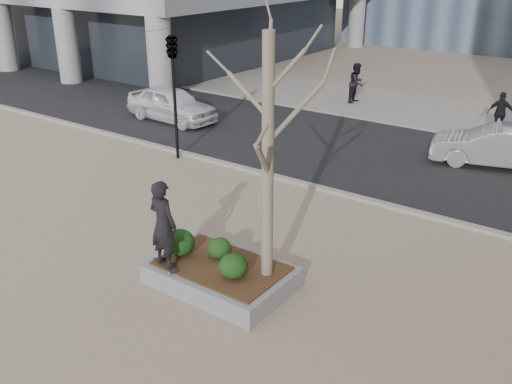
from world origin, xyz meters
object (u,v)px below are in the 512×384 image
Objects in this scene: skateboarder at (163,224)px; police_car at (172,104)px; planter at (221,275)px; skateboard at (166,266)px.

police_car is (-9.01, 9.71, -0.74)m from skateboarder.
police_car reaches higher than planter.
planter is at bearing 53.81° from skateboard.
skateboard is 0.40× the size of skateboarder.
planter is 1.22m from skateboard.
planter is at bearing -139.50° from skateboarder.
skateboard is 1.01m from skateboarder.
police_car is at bearing 149.41° from skateboard.
planter is 3.85× the size of skateboard.
skateboarder reaches higher than skateboard.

